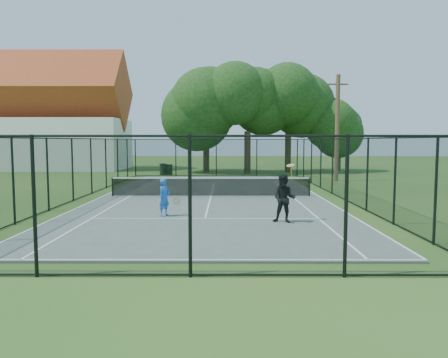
{
  "coord_description": "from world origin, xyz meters",
  "views": [
    {
      "loc": [
        0.74,
        -21.99,
        2.87
      ],
      "look_at": [
        0.67,
        -3.0,
        1.2
      ],
      "focal_mm": 35.0,
      "sensor_mm": 36.0,
      "label": 1
    }
  ],
  "objects_px": {
    "trash_bin_left": "(163,169)",
    "utility_pole": "(337,127)",
    "tennis_net": "(211,186)",
    "player_black": "(284,199)",
    "trash_bin_right": "(169,170)",
    "player_blue": "(164,197)"
  },
  "relations": [
    {
      "from": "player_blue",
      "to": "player_black",
      "type": "bearing_deg",
      "value": -16.83
    },
    {
      "from": "utility_pole",
      "to": "tennis_net",
      "type": "bearing_deg",
      "value": -133.78
    },
    {
      "from": "tennis_net",
      "to": "player_black",
      "type": "relative_size",
      "value": 4.19
    },
    {
      "from": "utility_pole",
      "to": "player_blue",
      "type": "height_order",
      "value": "utility_pole"
    },
    {
      "from": "utility_pole",
      "to": "player_black",
      "type": "relative_size",
      "value": 3.11
    },
    {
      "from": "tennis_net",
      "to": "player_black",
      "type": "bearing_deg",
      "value": -68.91
    },
    {
      "from": "trash_bin_left",
      "to": "player_blue",
      "type": "height_order",
      "value": "player_blue"
    },
    {
      "from": "trash_bin_right",
      "to": "utility_pole",
      "type": "xyz_separation_m",
      "value": [
        12.63,
        -5.65,
        3.35
      ]
    },
    {
      "from": "trash_bin_left",
      "to": "player_blue",
      "type": "xyz_separation_m",
      "value": [
        2.98,
        -20.35,
        0.27
      ]
    },
    {
      "from": "utility_pole",
      "to": "player_black",
      "type": "height_order",
      "value": "utility_pole"
    },
    {
      "from": "trash_bin_right",
      "to": "utility_pole",
      "type": "height_order",
      "value": "utility_pole"
    },
    {
      "from": "tennis_net",
      "to": "player_black",
      "type": "xyz_separation_m",
      "value": [
        2.76,
        -7.15,
        0.31
      ]
    },
    {
      "from": "trash_bin_left",
      "to": "player_black",
      "type": "bearing_deg",
      "value": -71.43
    },
    {
      "from": "trash_bin_left",
      "to": "utility_pole",
      "type": "distance_m",
      "value": 14.63
    },
    {
      "from": "player_black",
      "to": "utility_pole",
      "type": "bearing_deg",
      "value": 70.03
    },
    {
      "from": "utility_pole",
      "to": "player_blue",
      "type": "distance_m",
      "value": 18.25
    },
    {
      "from": "tennis_net",
      "to": "utility_pole",
      "type": "distance_m",
      "value": 12.87
    },
    {
      "from": "trash_bin_right",
      "to": "player_blue",
      "type": "bearing_deg",
      "value": -83.14
    },
    {
      "from": "player_blue",
      "to": "player_black",
      "type": "distance_m",
      "value": 4.49
    },
    {
      "from": "trash_bin_left",
      "to": "utility_pole",
      "type": "xyz_separation_m",
      "value": [
        13.14,
        -5.51,
        3.31
      ]
    },
    {
      "from": "trash_bin_right",
      "to": "player_blue",
      "type": "relative_size",
      "value": 0.63
    },
    {
      "from": "tennis_net",
      "to": "player_blue",
      "type": "bearing_deg",
      "value": -104.75
    }
  ]
}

